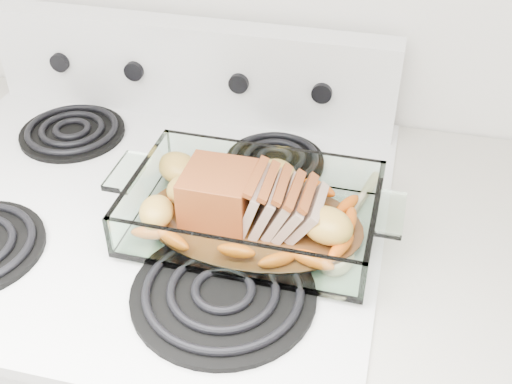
# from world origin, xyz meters

# --- Properties ---
(electric_range) EXTENTS (0.78, 0.70, 1.12)m
(electric_range) POSITION_xyz_m (0.00, 1.66, 0.48)
(electric_range) COLOR white
(electric_range) RESTS_ON ground
(baking_dish) EXTENTS (0.36, 0.24, 0.07)m
(baking_dish) POSITION_xyz_m (0.20, 1.64, 0.96)
(baking_dish) COLOR white
(baking_dish) RESTS_ON electric_range
(pork_roast) EXTENTS (0.21, 0.10, 0.08)m
(pork_roast) POSITION_xyz_m (0.18, 1.64, 0.99)
(pork_roast) COLOR #97461E
(pork_roast) RESTS_ON baking_dish
(roast_vegetables) EXTENTS (0.38, 0.21, 0.05)m
(roast_vegetables) POSITION_xyz_m (0.19, 1.67, 0.97)
(roast_vegetables) COLOR #DB4500
(roast_vegetables) RESTS_ON baking_dish
(wooden_spoon) EXTENTS (0.07, 0.25, 0.02)m
(wooden_spoon) POSITION_xyz_m (0.33, 1.64, 0.95)
(wooden_spoon) COLOR beige
(wooden_spoon) RESTS_ON electric_range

